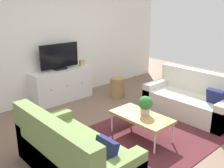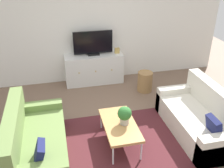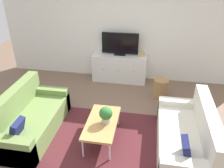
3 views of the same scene
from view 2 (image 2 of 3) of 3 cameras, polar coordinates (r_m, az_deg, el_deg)
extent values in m
plane|color=brown|center=(4.56, 1.99, -12.21)|extent=(10.00, 10.00, 0.00)
cube|color=silver|center=(6.20, -4.04, 12.87)|extent=(6.40, 0.12, 2.70)
cube|color=#4C1E23|center=(4.44, 2.50, -13.35)|extent=(2.50, 1.90, 0.01)
cube|color=olive|center=(4.27, -15.86, -13.17)|extent=(0.84, 1.72, 0.40)
cube|color=olive|center=(4.18, -20.70, -11.19)|extent=(0.20, 1.72, 0.84)
cube|color=olive|center=(4.85, -15.80, -6.76)|extent=(0.84, 0.18, 0.52)
cube|color=#191E4C|center=(3.66, -15.86, -14.63)|extent=(0.18, 0.30, 0.32)
cube|color=beige|center=(4.83, 18.17, -8.20)|extent=(0.84, 1.72, 0.40)
cube|color=beige|center=(4.88, 21.81, -5.40)|extent=(0.20, 1.72, 0.84)
cube|color=beige|center=(5.36, 14.25, -3.07)|extent=(0.84, 0.18, 0.52)
cube|color=beige|center=(4.31, 23.41, -13.17)|extent=(0.84, 0.18, 0.52)
cube|color=#191E4C|center=(4.28, 21.71, -8.74)|extent=(0.17, 0.30, 0.32)
cube|color=#B7844C|center=(4.26, 1.73, -9.05)|extent=(0.53, 1.01, 0.04)
cylinder|color=silver|center=(4.00, 0.24, -15.66)|extent=(0.03, 0.03, 0.35)
cylinder|color=silver|center=(4.10, 6.52, -14.59)|extent=(0.03, 0.03, 0.35)
cylinder|color=silver|center=(4.70, -2.41, -8.07)|extent=(0.03, 0.03, 0.35)
cylinder|color=silver|center=(4.79, 2.88, -7.36)|extent=(0.03, 0.03, 0.35)
cylinder|color=#B7B2A8|center=(4.22, 2.77, -8.13)|extent=(0.15, 0.15, 0.11)
sphere|color=#2D6B2D|center=(4.14, 2.81, -6.54)|extent=(0.23, 0.23, 0.23)
cube|color=silver|center=(6.26, -4.01, 3.37)|extent=(1.39, 0.44, 0.72)
sphere|color=#B79338|center=(5.99, -7.32, 2.44)|extent=(0.03, 0.03, 0.03)
sphere|color=#B79338|center=(6.03, -3.66, 2.81)|extent=(0.03, 0.03, 0.03)
sphere|color=#B79338|center=(6.10, -0.06, 3.16)|extent=(0.03, 0.03, 0.03)
cube|color=black|center=(6.13, -4.16, 6.67)|extent=(0.28, 0.16, 0.04)
cube|color=black|center=(6.04, -4.25, 9.21)|extent=(0.92, 0.04, 0.53)
cube|color=tan|center=(6.20, 1.13, 7.44)|extent=(0.11, 0.07, 0.13)
cylinder|color=#9E7547|center=(5.96, 7.33, 0.55)|extent=(0.34, 0.34, 0.46)
camera|label=1|loc=(2.31, -74.64, -13.41)|focal=41.91mm
camera|label=3|loc=(1.64, 72.15, 8.63)|focal=36.94mm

